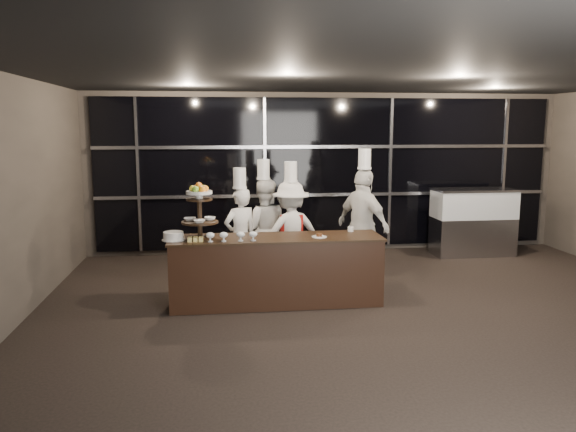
{
  "coord_description": "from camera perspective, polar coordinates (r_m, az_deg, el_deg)",
  "views": [
    {
      "loc": [
        -2.07,
        -5.47,
        2.38
      ],
      "look_at": [
        -1.12,
        2.14,
        1.15
      ],
      "focal_mm": 35.0,
      "sensor_mm": 36.0,
      "label": 1
    }
  ],
  "objects": [
    {
      "name": "chef_b",
      "position": [
        8.77,
        -2.47,
        -1.25
      ],
      "size": [
        0.81,
        0.65,
        1.88
      ],
      "color": "white",
      "rests_on": "ground"
    },
    {
      "name": "room",
      "position": [
        5.91,
        13.44,
        0.3
      ],
      "size": [
        10.0,
        10.0,
        10.0
      ],
      "color": "black",
      "rests_on": "ground"
    },
    {
      "name": "display_case",
      "position": [
        10.97,
        18.29,
        -0.23
      ],
      "size": [
        1.49,
        0.65,
        1.24
      ],
      "color": "#A5A5AA",
      "rests_on": "ground"
    },
    {
      "name": "chef_cup",
      "position": [
        7.91,
        6.38,
        -1.33
      ],
      "size": [
        0.08,
        0.08,
        0.07
      ],
      "primitive_type": "cylinder",
      "color": "white",
      "rests_on": "buffet_counter"
    },
    {
      "name": "pastry_squares",
      "position": [
        7.29,
        -9.38,
        -2.34
      ],
      "size": [
        0.19,
        0.13,
        0.05
      ],
      "color": "#ECD573",
      "rests_on": "buffet_counter"
    },
    {
      "name": "chef_d",
      "position": [
        8.64,
        7.64,
        -0.89
      ],
      "size": [
        0.88,
        1.1,
        2.05
      ],
      "color": "white",
      "rests_on": "ground"
    },
    {
      "name": "compotes",
      "position": [
        7.22,
        -5.72,
        -1.93
      ],
      "size": [
        0.66,
        0.11,
        0.12
      ],
      "color": "silver",
      "rests_on": "buffet_counter"
    },
    {
      "name": "layer_cake",
      "position": [
        7.42,
        -11.56,
        -2.01
      ],
      "size": [
        0.3,
        0.3,
        0.11
      ],
      "color": "white",
      "rests_on": "buffet_counter"
    },
    {
      "name": "display_stand",
      "position": [
        7.38,
        -8.99,
        0.9
      ],
      "size": [
        0.48,
        0.48,
        0.74
      ],
      "color": "black",
      "rests_on": "buffet_counter"
    },
    {
      "name": "small_plate",
      "position": [
        7.47,
        3.18,
        -2.06
      ],
      "size": [
        0.2,
        0.2,
        0.05
      ],
      "color": "white",
      "rests_on": "buffet_counter"
    },
    {
      "name": "buffet_counter",
      "position": [
        7.59,
        -1.22,
        -5.49
      ],
      "size": [
        2.84,
        0.74,
        0.92
      ],
      "color": "black",
      "rests_on": "ground"
    },
    {
      "name": "window_wall",
      "position": [
        10.64,
        4.1,
        4.37
      ],
      "size": [
        8.6,
        0.1,
        2.8
      ],
      "color": "black",
      "rests_on": "ground"
    },
    {
      "name": "chef_a",
      "position": [
        8.45,
        -4.86,
        -1.88
      ],
      "size": [
        0.64,
        0.56,
        1.78
      ],
      "color": "white",
      "rests_on": "ground"
    },
    {
      "name": "chef_c",
      "position": [
        8.52,
        0.28,
        -1.62
      ],
      "size": [
        1.12,
        0.81,
        1.86
      ],
      "color": "silver",
      "rests_on": "ground"
    }
  ]
}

